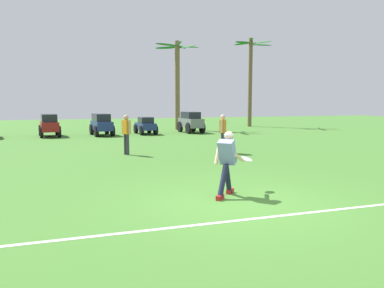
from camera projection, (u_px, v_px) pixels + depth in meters
ground_plane at (239, 203)px, 7.68m from camera, size 80.00×80.00×0.00m
field_line_paint at (264, 218)px, 6.70m from camera, size 24.96×0.16×0.01m
frisbee_thrower at (227, 160)px, 8.21m from camera, size 0.96×0.72×1.42m
frisbee_in_flight at (246, 159)px, 8.82m from camera, size 0.38×0.38×0.11m
teammate_near_sideline at (223, 130)px, 15.13m from camera, size 0.36×0.44×1.56m
teammate_midfield at (126, 131)px, 14.59m from camera, size 0.32×0.48×1.56m
parked_car_slot_b at (49, 124)px, 22.41m from camera, size 1.37×2.48×1.34m
parked_car_slot_c at (101, 124)px, 23.11m from camera, size 1.38×2.49×1.34m
parked_car_slot_d at (146, 125)px, 24.05m from camera, size 1.21×2.25×1.10m
parked_car_slot_e at (191, 122)px, 25.23m from camera, size 1.31×2.41×1.40m
palm_tree_far_left at (177, 77)px, 27.55m from camera, size 3.58×3.51×6.50m
palm_tree_left_of_centre at (251, 75)px, 31.21m from camera, size 3.38×3.42×7.31m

